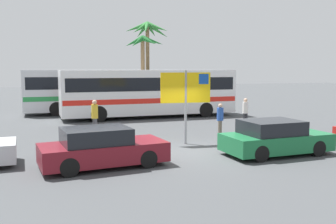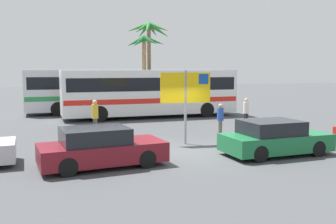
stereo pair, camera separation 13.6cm
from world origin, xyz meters
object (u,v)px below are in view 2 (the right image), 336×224
(car_green, at_px, (274,138))
(pedestrian_by_bus, at_px, (246,110))
(car_maroon, at_px, (100,148))
(pedestrian_crossing_lot, at_px, (95,114))
(bus_rear_coach, at_px, (107,89))
(ferry_sign, at_px, (187,91))
(pedestrian_near_sign, at_px, (220,117))
(bus_front_coach, at_px, (150,91))

(car_green, xyz_separation_m, pedestrian_by_bus, (2.49, 6.37, 0.32))
(car_maroon, height_order, pedestrian_crossing_lot, pedestrian_crossing_lot)
(bus_rear_coach, bearing_deg, ferry_sign, -84.84)
(pedestrian_near_sign, bearing_deg, ferry_sign, -106.60)
(car_maroon, height_order, pedestrian_near_sign, pedestrian_near_sign)
(bus_front_coach, height_order, pedestrian_crossing_lot, bus_front_coach)
(pedestrian_by_bus, distance_m, pedestrian_near_sign, 3.37)
(car_green, distance_m, pedestrian_by_bus, 6.85)
(ferry_sign, xyz_separation_m, pedestrian_near_sign, (2.24, 1.22, -1.39))
(ferry_sign, xyz_separation_m, pedestrian_crossing_lot, (-3.46, 3.40, -1.29))
(bus_rear_coach, relative_size, car_maroon, 2.72)
(car_maroon, distance_m, pedestrian_crossing_lot, 6.15)
(bus_rear_coach, relative_size, pedestrian_by_bus, 7.13)
(ferry_sign, bearing_deg, pedestrian_near_sign, 35.01)
(car_green, bearing_deg, ferry_sign, 126.29)
(car_green, distance_m, pedestrian_crossing_lot, 8.71)
(pedestrian_by_bus, height_order, pedestrian_near_sign, pedestrian_by_bus)
(bus_rear_coach, bearing_deg, bus_front_coach, -58.94)
(car_green, distance_m, pedestrian_near_sign, 4.28)
(bus_front_coach, relative_size, bus_rear_coach, 1.00)
(car_green, height_order, pedestrian_by_bus, pedestrian_by_bus)
(car_green, bearing_deg, bus_rear_coach, 100.71)
(ferry_sign, height_order, car_green, ferry_sign)
(ferry_sign, distance_m, pedestrian_near_sign, 2.91)
(bus_front_coach, height_order, car_maroon, bus_front_coach)
(bus_front_coach, relative_size, car_green, 2.82)
(pedestrian_by_bus, xyz_separation_m, pedestrian_near_sign, (-2.64, -2.10, -0.02))
(bus_front_coach, bearing_deg, pedestrian_near_sign, -82.02)
(bus_front_coach, relative_size, ferry_sign, 3.63)
(bus_front_coach, bearing_deg, pedestrian_by_bus, -58.08)
(bus_front_coach, height_order, car_green, bus_front_coach)
(ferry_sign, height_order, car_maroon, ferry_sign)
(bus_front_coach, xyz_separation_m, pedestrian_crossing_lot, (-4.55, -5.99, -0.75))
(bus_rear_coach, distance_m, pedestrian_by_bus, 11.61)
(bus_front_coach, distance_m, pedestrian_near_sign, 8.29)
(bus_rear_coach, bearing_deg, pedestrian_crossing_lot, -103.03)
(ferry_sign, relative_size, car_maroon, 0.75)
(pedestrian_crossing_lot, bearing_deg, car_green, 113.27)
(car_green, relative_size, pedestrian_near_sign, 2.59)
(ferry_sign, bearing_deg, bus_front_coach, 89.84)
(bus_front_coach, bearing_deg, car_maroon, -113.44)
(car_green, height_order, car_maroon, same)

